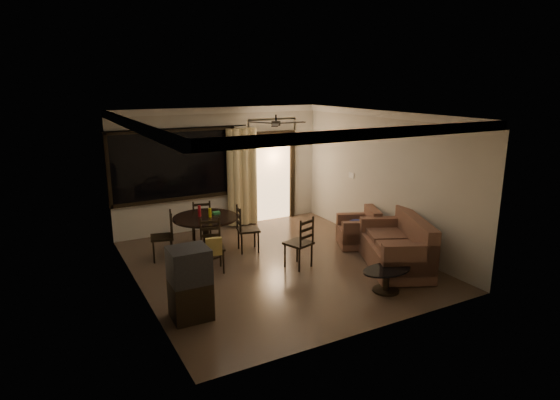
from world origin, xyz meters
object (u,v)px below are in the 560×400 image
dining_table (206,225)px  sofa (399,248)px  dining_chair_west (163,245)px  dining_chair_east (248,238)px  armchair (360,231)px  dining_chair_north (202,230)px  side_chair (299,252)px  dining_chair_south (213,255)px  coffee_table (387,276)px  tv_cabinet (190,283)px

dining_table → sofa: (2.89, -2.32, -0.25)m
dining_chair_west → dining_chair_east: bearing=90.0°
dining_chair_west → armchair: dining_chair_west is taller
dining_chair_north → armchair: size_ratio=0.92×
dining_table → armchair: (3.02, -1.02, -0.30)m
dining_chair_west → dining_chair_north: same height
side_chair → dining_table: bearing=-66.6°
dining_chair_west → armchair: 4.02m
dining_chair_south → coffee_table: dining_chair_south is taller
sofa → side_chair: (-1.60, 0.90, -0.09)m
dining_table → tv_cabinet: 2.56m
dining_table → dining_chair_north: bearing=77.9°
dining_chair_south → tv_cabinet: tv_cabinet is taller
dining_table → armchair: bearing=-18.6°
sofa → armchair: (0.13, 1.30, -0.05)m
dining_chair_east → side_chair: (0.48, -1.23, 0.01)m
dining_table → dining_chair_east: size_ratio=1.33×
dining_table → dining_chair_east: (0.82, -0.18, -0.34)m
dining_chair_north → coffee_table: (1.87, -3.76, -0.02)m
dining_chair_east → dining_table: bearing=89.9°
armchair → coffee_table: armchair is taller
tv_cabinet → armchair: tv_cabinet is taller
dining_chair_west → side_chair: size_ratio=0.97×
sofa → dining_chair_east: bearing=158.9°
coffee_table → dining_chair_north: bearing=116.4°
tv_cabinet → coffee_table: bearing=-11.0°
dining_chair_north → armchair: 3.37m
tv_cabinet → sofa: bearing=1.2°
sofa → dining_chair_south: bearing=179.1°
dining_chair_west → armchair: (3.84, -1.20, 0.04)m
dining_chair_east → sofa: 2.98m
coffee_table → side_chair: side_chair is taller
dining_chair_west → dining_chair_south: 1.20m
armchair → coffee_table: 2.21m
armchair → dining_chair_south: bearing=-158.8°
armchair → dining_chair_west: bearing=-172.8°
armchair → coffee_table: size_ratio=1.16×
dining_table → side_chair: size_ratio=1.29×
tv_cabinet → coffee_table: tv_cabinet is taller
dining_table → dining_chair_south: 0.92m
dining_table → armchair: 3.20m
tv_cabinet → armchair: size_ratio=1.04×
tv_cabinet → side_chair: 2.54m
dining_table → dining_chair_north: (0.17, 0.77, -0.34)m
tv_cabinet → side_chair: tv_cabinet is taller
dining_table → dining_chair_west: bearing=167.8°
dining_chair_north → side_chair: bearing=129.6°
dining_chair_east → coffee_table: bearing=-144.4°
dining_chair_north → coffee_table: bearing=128.7°
dining_chair_east → dining_chair_south: 1.20m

